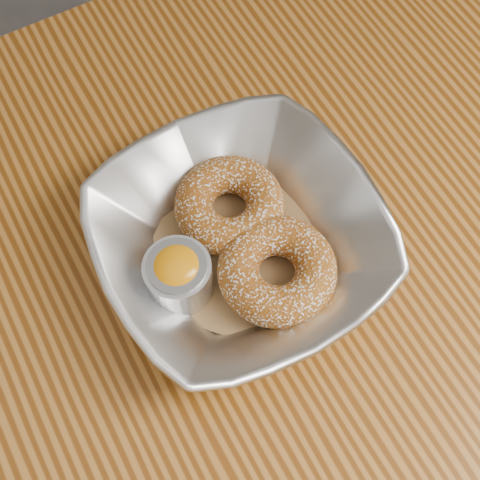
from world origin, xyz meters
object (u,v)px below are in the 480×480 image
table (202,408)px  donut_front (277,270)px  serving_bowl (240,241)px  donut_back (229,205)px  ramekin (178,275)px

table → donut_front: (0.10, 0.04, 0.13)m
serving_bowl → donut_back: size_ratio=2.48×
serving_bowl → ramekin: 0.06m
table → donut_front: size_ratio=12.70×
ramekin → serving_bowl: bearing=5.0°
table → ramekin: size_ratio=22.80×
table → serving_bowl: serving_bowl is taller
donut_back → ramekin: 0.08m
serving_bowl → donut_front: (0.01, -0.04, -0.00)m
serving_bowl → donut_back: bearing=75.5°
table → ramekin: bearing=71.1°
serving_bowl → table: bearing=-136.8°
donut_front → donut_back: bearing=93.9°
table → serving_bowl: bearing=43.2°
ramekin → table: bearing=-108.9°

